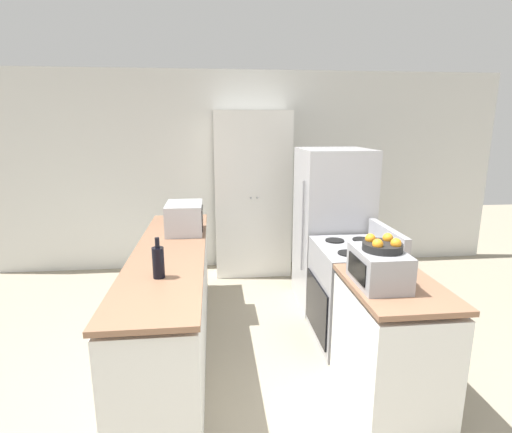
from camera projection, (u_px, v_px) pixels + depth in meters
The scene contains 10 objects.
wall_back at pixel (243, 172), 5.36m from camera, with size 7.00×0.06×2.60m.
counter_left at pixel (172, 300), 3.48m from camera, with size 0.60×2.68×0.89m.
counter_right at pixel (391, 346), 2.76m from camera, with size 0.60×0.87×0.89m.
pantry_cabinet at pixel (252, 194), 5.13m from camera, with size 0.95×0.52×2.09m.
stove at pixel (353, 293), 3.57m from camera, with size 0.66×0.76×1.05m.
refrigerator at pixel (332, 229), 4.25m from camera, with size 0.72×0.73×1.68m.
microwave at pixel (185, 218), 3.90m from camera, with size 0.35×0.47×0.29m.
wine_bottle at pixel (158, 262), 2.75m from camera, with size 0.08×0.08×0.29m.
toaster_oven at pixel (379, 268), 2.63m from camera, with size 0.30×0.43×0.24m.
fruit_bowl at pixel (383, 245), 2.59m from camera, with size 0.26×0.26×0.10m.
Camera 1 is at (-0.40, -1.84, 1.93)m, focal length 28.00 mm.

